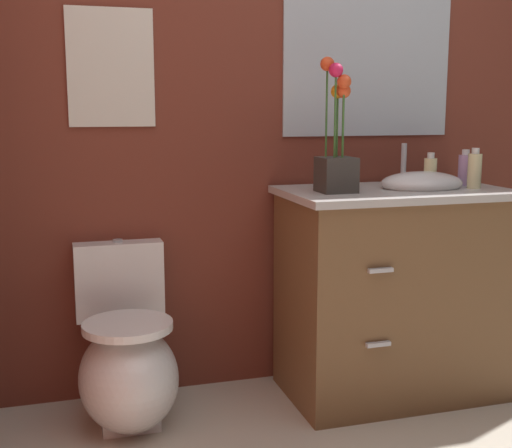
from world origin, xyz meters
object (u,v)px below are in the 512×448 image
at_px(hand_wash_bottle, 475,170).
at_px(flower_vase, 337,151).
at_px(soap_bottle, 430,172).
at_px(vanity_cabinet, 393,290).
at_px(wall_mirror, 368,56).
at_px(toilet, 127,363).
at_px(lotion_bottle, 465,169).
at_px(wall_poster, 111,68).

bearing_deg(hand_wash_bottle, flower_vase, 176.25).
height_order(flower_vase, soap_bottle, flower_vase).
relative_size(vanity_cabinet, soap_bottle, 7.35).
distance_m(hand_wash_bottle, wall_mirror, 0.69).
xyz_separation_m(toilet, wall_mirror, (1.13, 0.27, 1.21)).
bearing_deg(wall_mirror, vanity_cabinet, -89.49).
bearing_deg(wall_mirror, toilet, -166.63).
xyz_separation_m(flower_vase, wall_mirror, (0.28, 0.32, 0.40)).
relative_size(flower_vase, hand_wash_bottle, 3.14).
bearing_deg(vanity_cabinet, lotion_bottle, 6.90).
bearing_deg(wall_poster, lotion_bottle, -9.63).
xyz_separation_m(soap_bottle, wall_poster, (-1.31, 0.26, 0.43)).
distance_m(toilet, wall_poster, 1.17).
distance_m(flower_vase, lotion_bottle, 0.65).
bearing_deg(vanity_cabinet, wall_mirror, 90.51).
height_order(vanity_cabinet, flower_vase, flower_vase).
height_order(toilet, wall_mirror, wall_mirror).
distance_m(soap_bottle, wall_poster, 1.40).
relative_size(toilet, wall_mirror, 0.86).
bearing_deg(vanity_cabinet, flower_vase, -174.44).
height_order(flower_vase, wall_poster, wall_poster).
xyz_separation_m(wall_poster, wall_mirror, (1.13, 0.00, 0.07)).
xyz_separation_m(hand_wash_bottle, wall_mirror, (-0.33, 0.36, 0.48)).
bearing_deg(toilet, flower_vase, -3.69).
height_order(vanity_cabinet, wall_poster, wall_poster).
height_order(soap_bottle, wall_mirror, wall_mirror).
height_order(flower_vase, lotion_bottle, flower_vase).
xyz_separation_m(toilet, soap_bottle, (1.31, 0.01, 0.71)).
xyz_separation_m(vanity_cabinet, wall_mirror, (-0.00, 0.29, 0.99)).
height_order(soap_bottle, lotion_bottle, lotion_bottle).
bearing_deg(hand_wash_bottle, vanity_cabinet, 168.19).
xyz_separation_m(hand_wash_bottle, wall_poster, (-1.45, 0.36, 0.42)).
height_order(toilet, vanity_cabinet, vanity_cabinet).
xyz_separation_m(toilet, lotion_bottle, (1.48, 0.02, 0.72)).
bearing_deg(toilet, hand_wash_bottle, -3.71).
xyz_separation_m(vanity_cabinet, hand_wash_bottle, (0.32, -0.07, 0.51)).
relative_size(toilet, wall_poster, 1.48).
bearing_deg(flower_vase, hand_wash_bottle, -3.75).
height_order(vanity_cabinet, wall_mirror, wall_mirror).
distance_m(hand_wash_bottle, wall_poster, 1.55).
distance_m(lotion_bottle, wall_poster, 1.56).
bearing_deg(lotion_bottle, flower_vase, -173.70).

